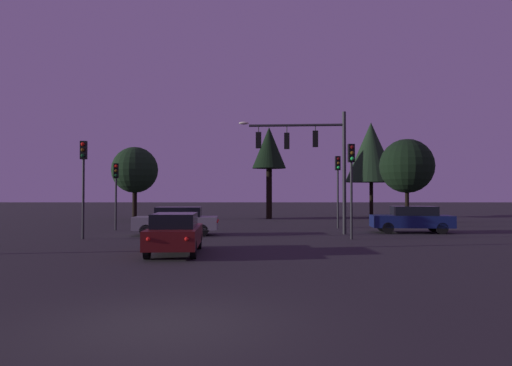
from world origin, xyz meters
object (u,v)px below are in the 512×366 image
(traffic_light_corner_left, at_px, (336,177))
(traffic_light_corner_right, at_px, (82,170))
(car_crossing_left, at_px, (175,220))
(tree_center_horizon, at_px, (405,166))
(traffic_light_median, at_px, (350,172))
(traffic_light_far_side, at_px, (115,183))
(car_nearside_lane, at_px, (174,233))
(tree_right_cluster, at_px, (370,152))
(tree_left_far, at_px, (133,170))
(traffic_signal_mast_arm, at_px, (309,151))
(tree_behind_sign, at_px, (268,149))
(car_crossing_right, at_px, (410,219))

(traffic_light_corner_left, relative_size, traffic_light_corner_right, 0.96)
(traffic_light_corner_left, bearing_deg, car_crossing_left, -152.09)
(traffic_light_corner_left, distance_m, car_crossing_left, 11.07)
(traffic_light_corner_right, relative_size, tree_center_horizon, 0.76)
(traffic_light_median, xyz_separation_m, traffic_light_far_side, (-13.24, 5.68, -0.41))
(car_nearside_lane, bearing_deg, tree_right_cluster, 62.87)
(traffic_light_median, relative_size, tree_left_far, 0.76)
(traffic_signal_mast_arm, bearing_deg, traffic_light_median, -60.69)
(tree_behind_sign, distance_m, tree_right_cluster, 9.76)
(traffic_light_corner_left, bearing_deg, traffic_light_median, -94.41)
(car_crossing_right, bearing_deg, car_crossing_left, -173.07)
(traffic_light_corner_right, xyz_separation_m, car_crossing_right, (17.42, 3.85, -2.61))
(traffic_light_far_side, height_order, car_crossing_right, traffic_light_far_side)
(car_crossing_left, height_order, tree_center_horizon, tree_center_horizon)
(tree_behind_sign, relative_size, tree_right_cluster, 0.92)
(tree_behind_sign, bearing_deg, traffic_light_far_side, -126.30)
(traffic_light_corner_right, bearing_deg, car_crossing_left, 27.89)
(traffic_light_corner_left, bearing_deg, traffic_light_far_side, -173.24)
(tree_behind_sign, xyz_separation_m, tree_center_horizon, (10.38, -5.69, -1.81))
(tree_behind_sign, xyz_separation_m, tree_right_cluster, (9.52, 2.17, -0.10))
(traffic_light_corner_right, xyz_separation_m, tree_right_cluster, (19.18, 21.02, 2.63))
(car_crossing_right, distance_m, tree_right_cluster, 18.04)
(car_crossing_left, distance_m, car_crossing_right, 13.27)
(traffic_signal_mast_arm, xyz_separation_m, tree_behind_sign, (-1.87, 15.87, 1.51))
(tree_behind_sign, distance_m, tree_left_far, 11.69)
(car_nearside_lane, distance_m, tree_right_cluster, 30.50)
(traffic_light_corner_right, xyz_separation_m, traffic_light_far_side, (-0.02, 5.66, -0.51))
(traffic_light_corner_left, distance_m, tree_center_horizon, 8.65)
(traffic_light_far_side, height_order, car_nearside_lane, traffic_light_far_side)
(tree_left_far, bearing_deg, tree_right_cluster, 10.67)
(traffic_light_corner_left, xyz_separation_m, tree_behind_sign, (-4.11, 11.55, 2.86))
(traffic_light_corner_right, relative_size, traffic_light_far_side, 1.19)
(traffic_light_median, relative_size, tree_right_cluster, 0.53)
(traffic_light_corner_left, height_order, tree_center_horizon, tree_center_horizon)
(traffic_light_corner_right, xyz_separation_m, traffic_light_median, (13.21, -0.01, -0.10))
(car_nearside_lane, bearing_deg, car_crossing_right, 38.71)
(car_crossing_right, bearing_deg, tree_right_cluster, 84.12)
(traffic_light_corner_left, relative_size, tree_left_far, 0.75)
(traffic_signal_mast_arm, distance_m, tree_left_far, 19.36)
(traffic_light_far_side, relative_size, car_nearside_lane, 0.89)
(traffic_light_corner_left, relative_size, traffic_light_far_side, 1.14)
(traffic_light_median, distance_m, car_nearside_lane, 9.93)
(tree_left_far, height_order, tree_right_cluster, tree_right_cluster)
(car_nearside_lane, height_order, tree_right_cluster, tree_right_cluster)
(traffic_light_far_side, distance_m, car_nearside_lane, 12.81)
(car_crossing_right, bearing_deg, traffic_signal_mast_arm, -171.61)
(traffic_light_median, bearing_deg, car_crossing_right, 42.57)
(traffic_light_corner_left, relative_size, tree_behind_sign, 0.57)
(traffic_light_corner_right, height_order, tree_center_horizon, tree_center_horizon)
(traffic_signal_mast_arm, relative_size, traffic_light_corner_left, 1.46)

